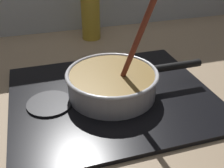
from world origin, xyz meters
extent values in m
cube|color=#9E8466|center=(0.00, 0.00, -0.02)|extent=(2.40, 1.60, 0.04)
cube|color=black|center=(0.05, 0.19, 0.01)|extent=(0.56, 0.48, 0.01)
torus|color=#592D0C|center=(0.05, 0.19, 0.02)|extent=(0.17, 0.17, 0.01)
cylinder|color=#262628|center=(-0.12, 0.19, 0.01)|extent=(0.12, 0.12, 0.01)
cylinder|color=silver|center=(0.05, 0.19, 0.05)|extent=(0.24, 0.24, 0.07)
cylinder|color=olive|center=(0.05, 0.19, 0.05)|extent=(0.23, 0.23, 0.06)
torus|color=silver|center=(0.05, 0.19, 0.08)|extent=(0.25, 0.25, 0.01)
cylinder|color=black|center=(0.25, 0.19, 0.07)|extent=(0.15, 0.02, 0.02)
cylinder|color=beige|center=(0.11, 0.14, 0.07)|extent=(0.03, 0.03, 0.01)
cylinder|color=beige|center=(0.07, 0.18, 0.07)|extent=(0.03, 0.03, 0.01)
cylinder|color=#EDD88C|center=(0.06, 0.21, 0.07)|extent=(0.03, 0.03, 0.01)
cylinder|color=#EDD88C|center=(0.07, 0.11, 0.07)|extent=(0.03, 0.03, 0.01)
cylinder|color=maroon|center=(0.10, 0.14, 0.19)|extent=(0.07, 0.09, 0.26)
cube|color=brown|center=(0.08, 0.18, 0.06)|extent=(0.05, 0.05, 0.01)
cylinder|color=gold|center=(0.10, 0.66, 0.10)|extent=(0.08, 0.08, 0.20)
camera|label=1|loc=(-0.13, -0.43, 0.43)|focal=43.86mm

